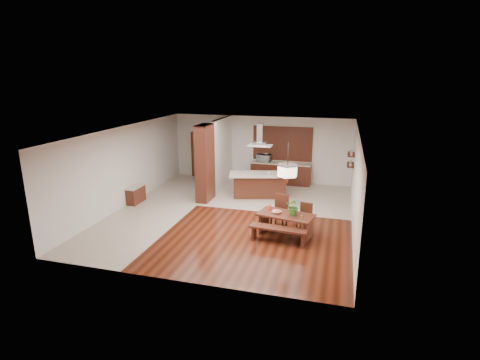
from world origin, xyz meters
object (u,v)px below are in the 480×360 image
(hallway_console, at_px, (136,195))
(dining_chair_right, at_px, (304,218))
(fruit_bowl, at_px, (277,212))
(island_cup, at_px, (269,173))
(pendant_lantern, at_px, (288,162))
(range_hood, at_px, (260,135))
(microwave, at_px, (264,158))
(dining_table, at_px, (286,220))
(foliage_plant, at_px, (294,206))
(kitchen_island, at_px, (259,185))
(dining_chair_left, at_px, (279,211))
(dining_bench, at_px, (278,235))

(hallway_console, height_order, dining_chair_right, dining_chair_right)
(hallway_console, xyz_separation_m, fruit_bowl, (5.59, -1.45, 0.39))
(island_cup, bearing_deg, pendant_lantern, -70.46)
(range_hood, bearing_deg, microwave, 97.30)
(dining_table, bearing_deg, dining_chair_right, 38.42)
(hallway_console, height_order, foliage_plant, foliage_plant)
(pendant_lantern, bearing_deg, dining_chair_right, 38.42)
(foliage_plant, relative_size, kitchen_island, 0.21)
(kitchen_island, bearing_deg, island_cup, -25.62)
(hallway_console, distance_m, foliage_plant, 6.29)
(dining_chair_left, height_order, fruit_bowl, dining_chair_left)
(dining_bench, bearing_deg, island_cup, 105.14)
(pendant_lantern, relative_size, island_cup, 10.31)
(island_cup, bearing_deg, dining_table, -70.46)
(range_hood, xyz_separation_m, island_cup, (0.38, -0.07, -1.46))
(dining_table, height_order, fruit_bowl, fruit_bowl)
(pendant_lantern, relative_size, kitchen_island, 0.53)
(fruit_bowl, height_order, kitchen_island, kitchen_island)
(kitchen_island, bearing_deg, dining_table, -80.35)
(pendant_lantern, distance_m, microwave, 5.85)
(dining_table, bearing_deg, pendant_lantern, 0.00)
(foliage_plant, relative_size, microwave, 0.87)
(island_cup, height_order, microwave, microwave)
(dining_chair_left, xyz_separation_m, island_cup, (-0.89, 2.74, 0.49))
(foliage_plant, relative_size, fruit_bowl, 1.97)
(fruit_bowl, xyz_separation_m, range_hood, (-1.28, 3.38, 1.76))
(dining_bench, relative_size, microwave, 2.79)
(dining_bench, height_order, foliage_plant, foliage_plant)
(microwave, bearing_deg, range_hood, -70.84)
(dining_chair_right, bearing_deg, kitchen_island, 137.80)
(pendant_lantern, distance_m, range_hood, 3.74)
(microwave, bearing_deg, dining_chair_left, -60.72)
(fruit_bowl, bearing_deg, island_cup, 105.13)
(dining_bench, relative_size, kitchen_island, 0.66)
(range_hood, height_order, microwave, range_hood)
(dining_table, distance_m, fruit_bowl, 0.35)
(kitchen_island, bearing_deg, dining_chair_right, -70.48)
(kitchen_island, distance_m, island_cup, 0.64)
(dining_bench, height_order, range_hood, range_hood)
(fruit_bowl, bearing_deg, dining_chair_right, 26.71)
(fruit_bowl, bearing_deg, pendant_lantern, -0.79)
(kitchen_island, height_order, range_hood, range_hood)
(dining_chair_right, height_order, pendant_lantern, pendant_lantern)
(dining_chair_right, distance_m, microwave, 5.59)
(dining_bench, xyz_separation_m, pendant_lantern, (0.12, 0.57, 2.01))
(dining_bench, distance_m, dining_chair_left, 1.19)
(dining_table, bearing_deg, hallway_console, 166.10)
(fruit_bowl, bearing_deg, kitchen_island, 110.68)
(dining_table, relative_size, foliage_plant, 3.41)
(pendant_lantern, distance_m, fruit_bowl, 1.56)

